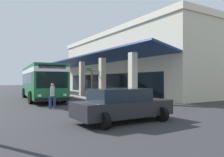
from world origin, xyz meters
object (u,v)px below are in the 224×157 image
object	(u,v)px
transit_bus	(41,80)
parked_sedan_charcoal	(122,105)
potted_palm	(92,91)
pedestrian	(52,94)

from	to	relation	value
transit_bus	parked_sedan_charcoal	world-z (taller)	transit_bus
transit_bus	potted_palm	bearing A→B (deg)	80.08
parked_sedan_charcoal	potted_palm	size ratio (longest dim) A/B	1.43
transit_bus	potted_palm	xyz separation A→B (m)	(0.86, 4.94, -1.11)
pedestrian	transit_bus	bearing A→B (deg)	172.26
potted_palm	parked_sedan_charcoal	bearing A→B (deg)	-20.14
parked_sedan_charcoal	potted_palm	world-z (taller)	potted_palm
parked_sedan_charcoal	potted_palm	xyz separation A→B (m)	(-12.35, 4.53, -0.00)
parked_sedan_charcoal	transit_bus	bearing A→B (deg)	-178.24
parked_sedan_charcoal	pedestrian	xyz separation A→B (m)	(-5.97, -1.39, 0.17)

